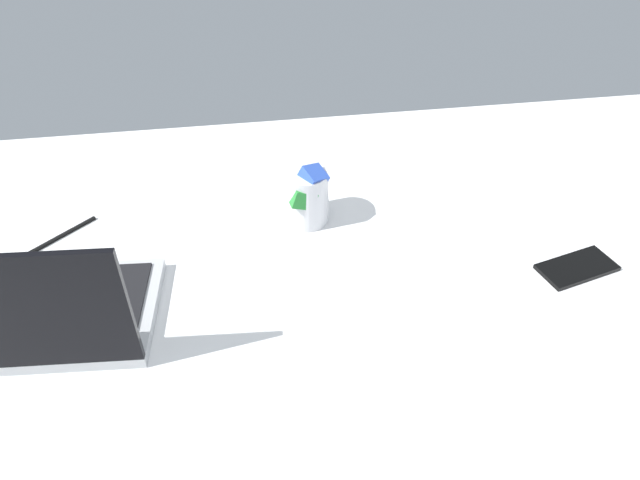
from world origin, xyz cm
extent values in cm
cube|color=white|center=(0.00, 0.00, 9.00)|extent=(180.00, 140.00, 18.00)
cube|color=#B7BABC|center=(63.27, -7.43, 19.00)|extent=(34.66, 25.45, 2.00)
cube|color=black|center=(63.16, -8.93, 20.20)|extent=(30.21, 19.16, 0.40)
cube|color=black|center=(64.11, 3.53, 30.50)|extent=(32.98, 3.51, 21.00)
cylinder|color=silver|center=(18.98, -27.97, 23.50)|extent=(9.00, 9.00, 11.00)
cube|color=#268C33|center=(19.04, -27.91, 21.94)|extent=(7.63, 7.41, 5.22)
cube|color=#268C33|center=(19.98, -25.89, 25.42)|extent=(5.97, 5.60, 4.83)
cube|color=blue|center=(17.56, -26.57, 28.91)|extent=(6.12, 6.04, 4.73)
cube|color=black|center=(-27.31, -5.80, 18.40)|extent=(15.25, 10.05, 0.80)
cube|color=black|center=(67.02, -28.60, 18.30)|extent=(12.98, 11.88, 0.60)
camera|label=1|loc=(30.27, 64.90, 89.30)|focal=33.00mm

